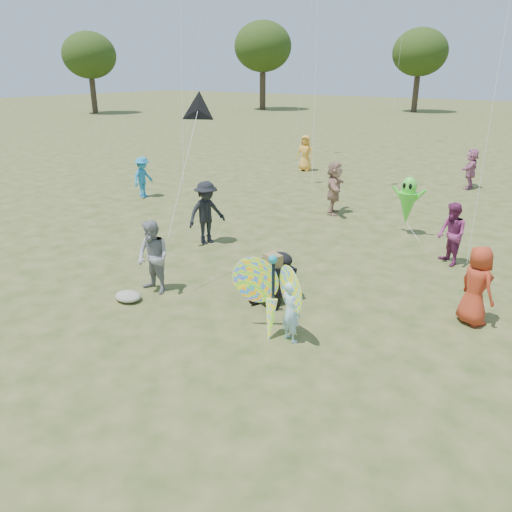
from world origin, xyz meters
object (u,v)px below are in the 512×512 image
(crowd_i, at_px, (143,177))
(jogging_stroller, at_px, (275,275))
(crowd_d, at_px, (334,188))
(crowd_j, at_px, (471,169))
(adult_man, at_px, (153,257))
(crowd_e, at_px, (451,234))
(crowd_a, at_px, (477,286))
(alien_kite, at_px, (407,203))
(crowd_g, at_px, (305,153))
(crowd_b, at_px, (206,213))
(butterfly_kite, at_px, (272,296))
(child_girl, at_px, (291,311))

(crowd_i, bearing_deg, jogging_stroller, -126.08)
(crowd_d, relative_size, crowd_j, 1.09)
(adult_man, relative_size, crowd_e, 1.03)
(crowd_a, xyz_separation_m, alien_kite, (-3.00, 4.66, 0.18))
(crowd_a, height_order, jogging_stroller, crowd_a)
(crowd_g, xyz_separation_m, crowd_j, (7.42, 0.66, -0.03))
(crowd_b, relative_size, jogging_stroller, 1.57)
(crowd_g, xyz_separation_m, alien_kite, (7.40, -6.87, 0.12))
(crowd_b, bearing_deg, butterfly_kite, -109.56)
(crowd_a, distance_m, crowd_g, 15.53)
(adult_man, height_order, butterfly_kite, adult_man)
(crowd_a, distance_m, crowd_i, 13.27)
(child_girl, xyz_separation_m, crowd_a, (2.53, 2.63, 0.20))
(crowd_d, relative_size, crowd_g, 1.05)
(crowd_b, xyz_separation_m, jogging_stroller, (3.65, -2.06, -0.28))
(crowd_g, distance_m, crowd_i, 8.51)
(crowd_j, bearing_deg, crowd_i, -52.44)
(crowd_g, distance_m, crowd_j, 7.45)
(child_girl, distance_m, crowd_i, 11.92)
(butterfly_kite, bearing_deg, crowd_e, 73.37)
(crowd_d, distance_m, jogging_stroller, 7.24)
(crowd_j, xyz_separation_m, butterfly_kite, (0.06, -14.85, -0.02))
(jogging_stroller, distance_m, alien_kite, 6.13)
(crowd_i, relative_size, jogging_stroller, 1.36)
(crowd_g, bearing_deg, butterfly_kite, -73.57)
(crowd_e, height_order, jogging_stroller, crowd_e)
(crowd_d, bearing_deg, crowd_e, -141.07)
(crowd_d, xyz_separation_m, jogging_stroller, (2.15, -6.90, -0.28))
(adult_man, xyz_separation_m, crowd_i, (-6.74, 5.93, -0.05))
(adult_man, bearing_deg, butterfly_kite, 3.35)
(crowd_b, distance_m, butterfly_kite, 5.48)
(crowd_g, relative_size, butterfly_kite, 0.95)
(crowd_d, height_order, alien_kite, crowd_d)
(jogging_stroller, bearing_deg, crowd_e, 82.47)
(crowd_i, height_order, alien_kite, alien_kite)
(crowd_g, bearing_deg, jogging_stroller, -73.84)
(adult_man, xyz_separation_m, jogging_stroller, (2.44, 1.13, -0.20))
(crowd_b, bearing_deg, crowd_i, 81.12)
(crowd_d, bearing_deg, adult_man, 156.22)
(adult_man, distance_m, jogging_stroller, 2.69)
(crowd_b, height_order, alien_kite, crowd_b)
(crowd_b, xyz_separation_m, crowd_j, (4.32, 11.55, -0.07))
(crowd_i, xyz_separation_m, alien_kite, (9.83, 1.28, 0.20))
(crowd_g, relative_size, crowd_j, 1.04)
(crowd_a, distance_m, crowd_e, 3.19)
(crowd_d, height_order, butterfly_kite, crowd_d)
(crowd_a, relative_size, crowd_e, 0.99)
(crowd_b, xyz_separation_m, crowd_i, (-5.53, 2.73, -0.12))
(crowd_e, xyz_separation_m, crowd_j, (-1.73, 9.27, 0.02))
(child_girl, height_order, crowd_d, crowd_d)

